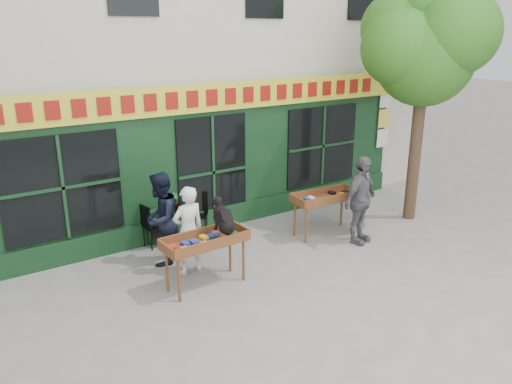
# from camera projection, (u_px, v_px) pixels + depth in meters

# --- Properties ---
(ground) EXTENTS (80.00, 80.00, 0.00)m
(ground) POSITION_uv_depth(u_px,v_px,m) (273.00, 266.00, 9.66)
(ground) COLOR slate
(ground) RESTS_ON ground
(building) EXTENTS (14.00, 7.26, 10.00)m
(building) POSITION_uv_depth(u_px,v_px,m) (139.00, 5.00, 12.84)
(building) COLOR beige
(building) RESTS_ON ground
(street_tree) EXTENTS (3.05, 2.90, 5.60)m
(street_tree) POSITION_uv_depth(u_px,v_px,m) (425.00, 42.00, 10.98)
(street_tree) COLOR #382619
(street_tree) RESTS_ON ground
(book_cart_center) EXTENTS (1.52, 0.67, 0.99)m
(book_cart_center) POSITION_uv_depth(u_px,v_px,m) (205.00, 243.00, 8.66)
(book_cart_center) COLOR brown
(book_cart_center) RESTS_ON ground
(dog) EXTENTS (0.36, 0.61, 0.60)m
(dog) POSITION_uv_depth(u_px,v_px,m) (224.00, 215.00, 8.67)
(dog) COLOR black
(dog) RESTS_ON book_cart_center
(woman) EXTENTS (0.63, 0.42, 1.69)m
(woman) POSITION_uv_depth(u_px,v_px,m) (188.00, 230.00, 9.17)
(woman) COLOR silver
(woman) RESTS_ON ground
(book_cart_right) EXTENTS (1.55, 0.74, 0.99)m
(book_cart_right) POSITION_uv_depth(u_px,v_px,m) (325.00, 199.00, 10.94)
(book_cart_right) COLOR brown
(book_cart_right) RESTS_ON ground
(man_right) EXTENTS (1.19, 0.74, 1.89)m
(man_right) POSITION_uv_depth(u_px,v_px,m) (360.00, 200.00, 10.47)
(man_right) COLOR #515156
(man_right) RESTS_ON ground
(bistro_table) EXTENTS (0.60, 0.60, 0.76)m
(bistro_table) POSITION_uv_depth(u_px,v_px,m) (176.00, 216.00, 10.70)
(bistro_table) COLOR black
(bistro_table) RESTS_ON ground
(bistro_chair_left) EXTENTS (0.42, 0.41, 0.95)m
(bistro_chair_left) POSITION_uv_depth(u_px,v_px,m) (149.00, 223.00, 10.30)
(bistro_chair_left) COLOR black
(bistro_chair_left) RESTS_ON ground
(bistro_chair_right) EXTENTS (0.51, 0.51, 0.95)m
(bistro_chair_right) POSITION_uv_depth(u_px,v_px,m) (199.00, 210.00, 11.07)
(bistro_chair_right) COLOR black
(bistro_chair_right) RESTS_ON ground
(potted_plant) EXTENTS (0.20, 0.17, 0.32)m
(potted_plant) POSITION_uv_depth(u_px,v_px,m) (175.00, 200.00, 10.58)
(potted_plant) COLOR gray
(potted_plant) RESTS_ON bistro_table
(man_left) EXTENTS (1.12, 1.11, 1.82)m
(man_left) POSITION_uv_depth(u_px,v_px,m) (161.00, 219.00, 9.54)
(man_left) COLOR black
(man_left) RESTS_ON ground
(chalkboard) EXTENTS (0.59, 0.30, 0.79)m
(chalkboard) POSITION_uv_depth(u_px,v_px,m) (160.00, 227.00, 10.53)
(chalkboard) COLOR black
(chalkboard) RESTS_ON ground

